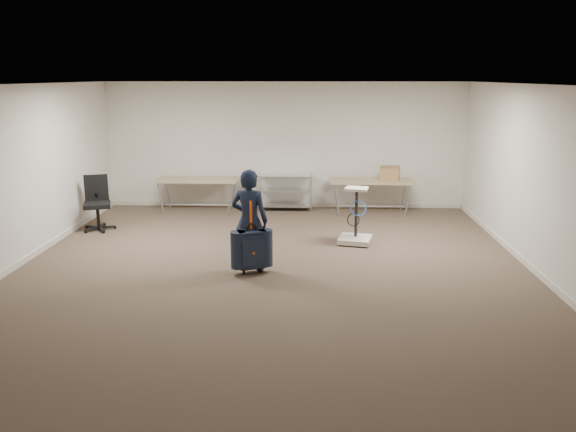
{
  "coord_description": "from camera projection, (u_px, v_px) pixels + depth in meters",
  "views": [
    {
      "loc": [
        0.58,
        -8.05,
        2.92
      ],
      "look_at": [
        0.24,
        0.3,
        0.83
      ],
      "focal_mm": 35.0,
      "sensor_mm": 36.0,
      "label": 1
    }
  ],
  "objects": [
    {
      "name": "folding_table_right",
      "position": [
        372.0,
        183.0,
        12.13
      ],
      "size": [
        1.8,
        0.75,
        0.73
      ],
      "color": "#95825B",
      "rests_on": "ground"
    },
    {
      "name": "cardboard_box",
      "position": [
        390.0,
        173.0,
        12.09
      ],
      "size": [
        0.46,
        0.38,
        0.3
      ],
      "primitive_type": "cube",
      "rotation": [
        0.0,
        0.0,
        -0.24
      ],
      "color": "brown",
      "rests_on": "folding_table_right"
    },
    {
      "name": "equipment_cart",
      "position": [
        355.0,
        229.0,
        10.02
      ],
      "size": [
        0.66,
        0.66,
        1.02
      ],
      "color": "beige",
      "rests_on": "ground"
    },
    {
      "name": "room_shell",
      "position": [
        277.0,
        244.0,
        9.86
      ],
      "size": [
        8.0,
        9.0,
        9.0
      ],
      "color": "beige",
      "rests_on": "ground"
    },
    {
      "name": "person",
      "position": [
        249.0,
        220.0,
        8.52
      ],
      "size": [
        0.64,
        0.49,
        1.58
      ],
      "primitive_type": "imported",
      "rotation": [
        0.0,
        0.0,
        2.92
      ],
      "color": "black",
      "rests_on": "ground"
    },
    {
      "name": "folding_table_left",
      "position": [
        197.0,
        181.0,
        12.28
      ],
      "size": [
        1.8,
        0.75,
        0.73
      ],
      "color": "#95825B",
      "rests_on": "ground"
    },
    {
      "name": "wire_shelf",
      "position": [
        284.0,
        190.0,
        12.5
      ],
      "size": [
        1.22,
        0.47,
        0.8
      ],
      "color": "silver",
      "rests_on": "ground"
    },
    {
      "name": "ground",
      "position": [
        272.0,
        273.0,
        8.54
      ],
      "size": [
        9.0,
        9.0,
        0.0
      ],
      "primitive_type": "plane",
      "color": "#49392C",
      "rests_on": "ground"
    },
    {
      "name": "suitcase",
      "position": [
        252.0,
        249.0,
        8.45
      ],
      "size": [
        0.47,
        0.36,
        1.13
      ],
      "color": "black",
      "rests_on": "ground"
    },
    {
      "name": "office_chair",
      "position": [
        98.0,
        213.0,
        10.91
      ],
      "size": [
        0.64,
        0.64,
        1.05
      ],
      "color": "black",
      "rests_on": "ground"
    }
  ]
}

